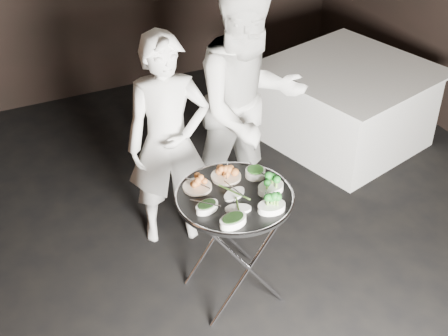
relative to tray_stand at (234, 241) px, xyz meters
name	(u,v)px	position (x,y,z in m)	size (l,w,h in m)	color
floor	(225,318)	(-0.15, -0.17, -0.48)	(6.00, 7.00, 0.05)	black
tray_stand	(234,241)	(0.00, 0.00, 0.00)	(0.56, 0.47, 0.82)	silver
serving_tray	(234,197)	(0.00, 0.00, 0.37)	(0.75, 0.75, 0.04)	black
potato_plate_a	(197,184)	(-0.18, 0.17, 0.40)	(0.19, 0.19, 0.07)	beige
potato_plate_b	(226,174)	(0.04, 0.20, 0.41)	(0.19, 0.19, 0.07)	beige
greens_bowl	(255,172)	(0.22, 0.13, 0.41)	(0.13, 0.13, 0.08)	silver
asparagus_plate_a	(234,193)	(0.00, 0.01, 0.39)	(0.19, 0.16, 0.03)	silver
asparagus_plate_b	(238,208)	(-0.04, -0.14, 0.39)	(0.18, 0.14, 0.03)	silver
spinach_bowl_a	(207,206)	(-0.21, -0.05, 0.40)	(0.17, 0.14, 0.06)	silver
spinach_bowl_b	(233,220)	(-0.13, -0.24, 0.41)	(0.20, 0.15, 0.07)	silver
broccoli_bowl_a	(271,187)	(0.23, -0.05, 0.41)	(0.20, 0.16, 0.07)	silver
broccoli_bowl_b	(272,206)	(0.14, -0.22, 0.41)	(0.18, 0.14, 0.07)	silver
serving_utensils	(232,183)	(0.02, 0.07, 0.43)	(0.59, 0.42, 0.01)	silver
waiter_left	(168,143)	(-0.14, 0.78, 0.36)	(0.60, 0.39, 1.64)	silver
waiter_right	(249,107)	(0.50, 0.77, 0.50)	(0.93, 0.72, 1.91)	silver
dining_table	(347,106)	(1.82, 1.31, -0.08)	(1.33, 1.33, 0.76)	white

